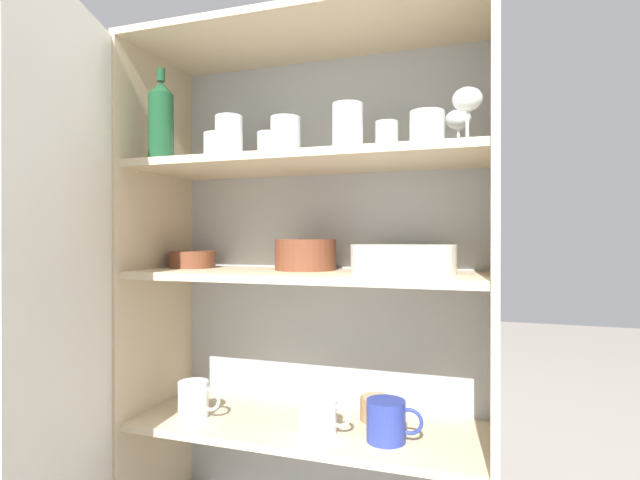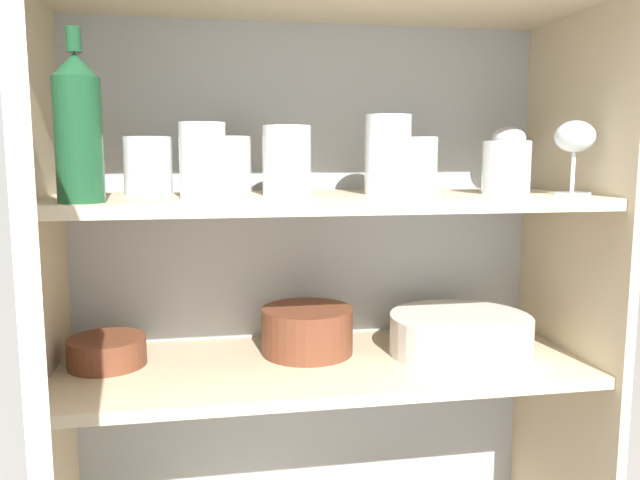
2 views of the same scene
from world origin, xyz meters
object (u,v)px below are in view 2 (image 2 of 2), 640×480
at_px(wine_bottle, 78,127).
at_px(plate_stack_white, 460,335).
at_px(serving_bowl_small, 107,350).
at_px(mixing_bowl_large, 307,329).

height_order(wine_bottle, plate_stack_white, wine_bottle).
bearing_deg(serving_bowl_small, wine_bottle, -89.67).
distance_m(plate_stack_white, mixing_bowl_large, 0.28).
bearing_deg(plate_stack_white, mixing_bowl_large, 169.06).
relative_size(wine_bottle, mixing_bowl_large, 1.46).
bearing_deg(mixing_bowl_large, serving_bowl_small, -178.67).
relative_size(plate_stack_white, serving_bowl_small, 1.94).
bearing_deg(plate_stack_white, wine_bottle, -170.51).
xyz_separation_m(wine_bottle, mixing_bowl_large, (0.35, 0.16, -0.36)).
distance_m(wine_bottle, mixing_bowl_large, 0.53).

